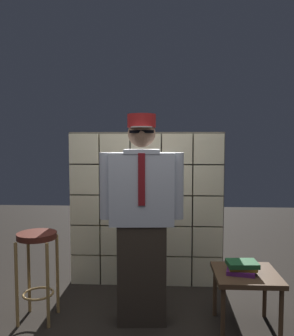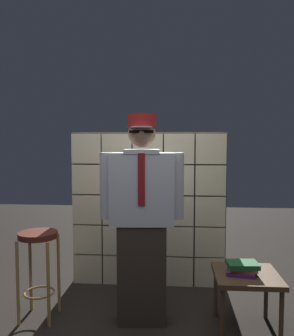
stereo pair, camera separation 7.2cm
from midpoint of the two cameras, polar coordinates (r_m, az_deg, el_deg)
name	(u,v)px [view 2 (the right image)]	position (r m, az deg, el deg)	size (l,w,h in m)	color
glass_block_wall	(148,210)	(3.83, 0.71, -6.83)	(1.68, 0.10, 1.68)	beige
standing_person	(142,216)	(3.00, -0.15, -7.78)	(0.71, 0.31, 1.79)	#382D23
bar_stool	(38,254)	(3.29, -16.62, -13.29)	(0.34, 0.34, 0.77)	#592319
side_table	(246,281)	(3.13, 16.52, -17.17)	(0.52, 0.52, 0.48)	#513823
book_stack	(242,268)	(3.07, 15.88, -15.38)	(0.27, 0.22, 0.10)	#591E66
coffee_mug	(234,268)	(3.06, 14.67, -15.45)	(0.13, 0.08, 0.09)	black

